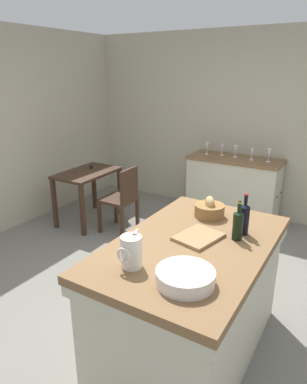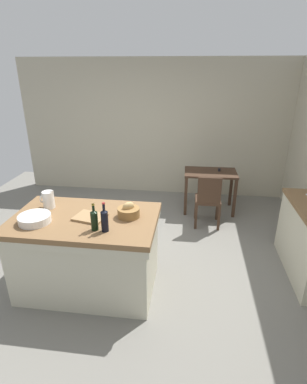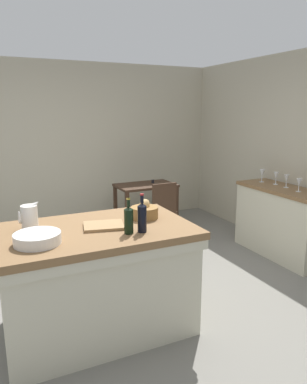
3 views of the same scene
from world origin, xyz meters
TOP-DOWN VIEW (x-y plane):
  - ground_plane at (0.00, 0.00)m, footprint 6.76×6.76m
  - wall_right at (2.60, 0.00)m, footprint 0.12×5.20m
  - island_table at (-0.38, -0.50)m, footprint 1.58×0.98m
  - side_cabinet at (2.26, 0.10)m, footprint 0.52×1.30m
  - writing_desk at (1.09, 1.79)m, footprint 0.91×0.58m
  - wooden_chair at (1.04, 1.17)m, footprint 0.41×0.41m
  - pitcher at (-0.86, -0.31)m, footprint 0.17×0.13m
  - wash_bowl at (-0.85, -0.67)m, footprint 0.33×0.33m
  - bread_basket at (0.10, -0.42)m, footprint 0.24×0.24m
  - cutting_board at (-0.31, -0.50)m, footprint 0.37×0.32m
  - wine_bottle_dark at (-0.07, -0.75)m, footprint 0.07×0.07m
  - wine_bottle_amber at (-0.18, -0.74)m, footprint 0.07×0.07m
  - wine_glass_far_left at (2.27, -0.35)m, footprint 0.07×0.07m
  - wine_glass_left at (2.25, -0.13)m, footprint 0.07×0.07m
  - wine_glass_middle at (2.30, 0.12)m, footprint 0.07×0.07m
  - wine_glass_right at (2.32, 0.32)m, footprint 0.07×0.07m
  - wine_glass_far_right at (2.27, 0.53)m, footprint 0.07×0.07m

SIDE VIEW (x-z plane):
  - ground_plane at x=0.00m, z-range 0.00..0.00m
  - side_cabinet at x=2.26m, z-range 0.00..0.90m
  - wooden_chair at x=1.04m, z-range 0.03..0.92m
  - island_table at x=-0.38m, z-range 0.04..0.95m
  - writing_desk at x=1.09m, z-range 0.22..1.01m
  - cutting_board at x=-0.31m, z-range 0.92..0.94m
  - wash_bowl at x=-0.85m, z-range 0.92..1.00m
  - bread_basket at x=0.10m, z-range 0.89..1.06m
  - wine_glass_left at x=2.25m, z-range 0.92..1.08m
  - wine_glass_right at x=2.32m, z-range 0.93..1.09m
  - wine_glass_middle at x=2.30m, z-range 0.93..1.09m
  - wine_glass_far_right at x=2.27m, z-range 0.93..1.10m
  - wine_glass_far_left at x=2.27m, z-range 0.93..1.10m
  - pitcher at x=-0.86m, z-range 0.90..1.14m
  - wine_bottle_amber at x=-0.18m, z-range 0.89..1.17m
  - wine_bottle_dark at x=-0.07m, z-range 0.89..1.20m
  - wall_right at x=2.60m, z-range 0.00..2.60m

